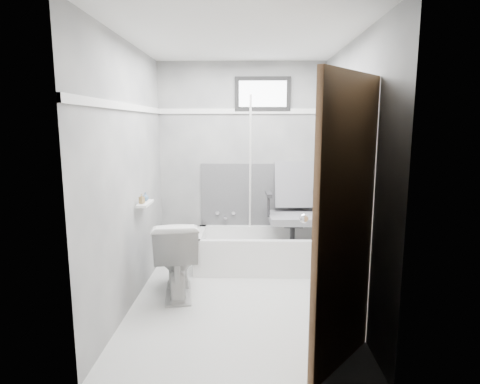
{
  "coord_description": "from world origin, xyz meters",
  "views": [
    {
      "loc": [
        0.08,
        -3.59,
        1.68
      ],
      "look_at": [
        0.0,
        0.35,
        1.0
      ],
      "focal_mm": 30.0,
      "sensor_mm": 36.0,
      "label": 1
    }
  ],
  "objects_px": {
    "door": "(400,239)",
    "soap_bottle_b": "(145,196)",
    "bathtub": "(261,250)",
    "toilet": "(177,257)",
    "soap_bottle_a": "(142,198)",
    "office_chair": "(293,211)"
  },
  "relations": [
    {
      "from": "toilet",
      "to": "soap_bottle_a",
      "type": "relative_size",
      "value": 8.1
    },
    {
      "from": "office_chair",
      "to": "soap_bottle_b",
      "type": "height_order",
      "value": "office_chair"
    },
    {
      "from": "toilet",
      "to": "door",
      "type": "bearing_deg",
      "value": 128.3
    },
    {
      "from": "soap_bottle_a",
      "to": "bathtub",
      "type": "bearing_deg",
      "value": 33.18
    },
    {
      "from": "office_chair",
      "to": "soap_bottle_a",
      "type": "distance_m",
      "value": 1.76
    },
    {
      "from": "soap_bottle_b",
      "to": "door",
      "type": "bearing_deg",
      "value": -39.54
    },
    {
      "from": "bathtub",
      "to": "toilet",
      "type": "xyz_separation_m",
      "value": [
        -0.85,
        -0.76,
        0.17
      ]
    },
    {
      "from": "toilet",
      "to": "soap_bottle_a",
      "type": "height_order",
      "value": "soap_bottle_a"
    },
    {
      "from": "toilet",
      "to": "soap_bottle_a",
      "type": "xyz_separation_m",
      "value": [
        -0.32,
        -0.0,
        0.59
      ]
    },
    {
      "from": "office_chair",
      "to": "toilet",
      "type": "distance_m",
      "value": 1.49
    },
    {
      "from": "toilet",
      "to": "bathtub",
      "type": "bearing_deg",
      "value": -147.65
    },
    {
      "from": "door",
      "to": "soap_bottle_b",
      "type": "distance_m",
      "value": 2.49
    },
    {
      "from": "soap_bottle_a",
      "to": "door",
      "type": "bearing_deg",
      "value": -36.97
    },
    {
      "from": "office_chair",
      "to": "soap_bottle_b",
      "type": "bearing_deg",
      "value": -158.54
    },
    {
      "from": "door",
      "to": "soap_bottle_b",
      "type": "xyz_separation_m",
      "value": [
        -1.92,
        1.59,
        -0.04
      ]
    },
    {
      "from": "soap_bottle_b",
      "to": "toilet",
      "type": "bearing_deg",
      "value": -23.37
    },
    {
      "from": "bathtub",
      "to": "door",
      "type": "relative_size",
      "value": 0.75
    },
    {
      "from": "door",
      "to": "soap_bottle_a",
      "type": "height_order",
      "value": "door"
    },
    {
      "from": "soap_bottle_a",
      "to": "soap_bottle_b",
      "type": "bearing_deg",
      "value": 90.0
    },
    {
      "from": "office_chair",
      "to": "soap_bottle_a",
      "type": "xyz_separation_m",
      "value": [
        -1.54,
        -0.79,
        0.29
      ]
    },
    {
      "from": "soap_bottle_b",
      "to": "bathtub",
      "type": "bearing_deg",
      "value": 28.11
    },
    {
      "from": "bathtub",
      "to": "toilet",
      "type": "distance_m",
      "value": 1.15
    }
  ]
}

